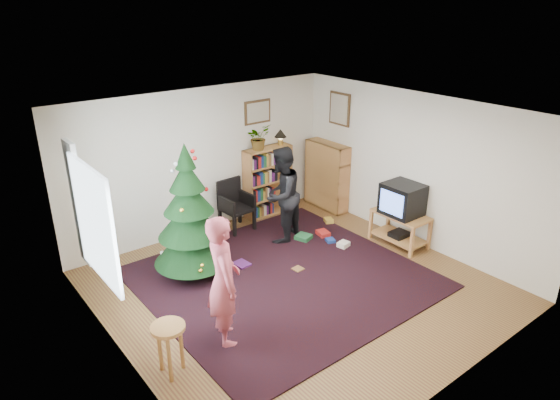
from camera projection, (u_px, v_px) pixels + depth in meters
floor at (296, 287)px, 7.15m from camera, size 5.00×5.00×0.00m
ceiling at (298, 115)px, 6.19m from camera, size 5.00×5.00×0.00m
wall_back at (203, 161)px, 8.48m from camera, size 5.00×0.02×2.50m
wall_front at (462, 287)px, 4.86m from camera, size 5.00×0.02×2.50m
wall_left at (115, 265)px, 5.24m from camera, size 0.02×5.00×2.50m
wall_right at (415, 169)px, 8.10m from camera, size 0.02×5.00×2.50m
rug at (283, 278)px, 7.36m from camera, size 3.80×3.60×0.02m
window_pane at (95, 224)px, 5.60m from camera, size 0.04×1.20×1.40m
curtain at (78, 204)px, 6.13m from camera, size 0.06×0.35×1.60m
picture_back at (258, 112)px, 8.86m from camera, size 0.55×0.03×0.42m
picture_right at (340, 109)px, 9.09m from camera, size 0.03×0.50×0.60m
christmas_tree at (190, 222)px, 7.18m from camera, size 1.12×1.12×2.03m
bookshelf_back at (268, 180)px, 9.31m from camera, size 0.95×0.30×1.30m
bookshelf_right at (327, 175)px, 9.60m from camera, size 0.30×0.95×1.30m
tv_stand at (400, 226)px, 8.27m from camera, size 0.51×0.92×0.55m
crt_tv at (402, 199)px, 8.09m from camera, size 0.55×0.59×0.52m
armchair at (234, 203)px, 8.78m from camera, size 0.52×0.52×0.90m
stool at (169, 337)px, 5.35m from camera, size 0.37×0.37×0.62m
person_standing at (223, 281)px, 5.77m from camera, size 0.56×0.69×1.63m
person_by_chair at (281, 195)px, 8.23m from camera, size 0.97×0.88×1.63m
potted_plant at (258, 137)px, 8.87m from camera, size 0.47×0.42×0.46m
table_lamp at (280, 134)px, 9.17m from camera, size 0.22×0.22×0.30m
floor_clutter at (311, 243)px, 8.31m from camera, size 2.33×1.15×0.08m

